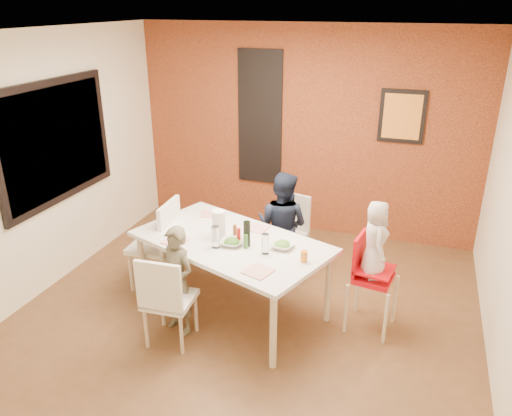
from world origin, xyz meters
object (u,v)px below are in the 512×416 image
(chair_near, at_px, (165,297))
(paper_towel_roll, at_px, (219,225))
(child_far, at_px, (282,226))
(dining_table, at_px, (231,246))
(child_near, at_px, (177,281))
(chair_left, at_px, (160,240))
(wine_bottle, at_px, (247,234))
(high_chair, at_px, (369,274))
(toddler, at_px, (375,240))
(chair_far, at_px, (289,228))

(chair_near, distance_m, paper_towel_roll, 0.87)
(chair_near, distance_m, child_far, 1.67)
(dining_table, height_order, child_near, child_near)
(child_far, bearing_deg, paper_towel_roll, 73.44)
(chair_left, relative_size, wine_bottle, 4.03)
(child_near, bearing_deg, high_chair, 40.86)
(chair_near, distance_m, toddler, 1.95)
(dining_table, height_order, chair_far, chair_far)
(dining_table, bearing_deg, chair_near, -115.26)
(chair_near, bearing_deg, high_chair, -155.79)
(child_far, height_order, paper_towel_roll, child_far)
(dining_table, distance_m, chair_far, 1.12)
(high_chair, height_order, child_near, child_near)
(high_chair, bearing_deg, paper_towel_roll, 104.53)
(child_near, distance_m, toddler, 1.86)
(chair_far, bearing_deg, paper_towel_roll, -98.56)
(child_near, distance_m, child_far, 1.45)
(chair_near, bearing_deg, child_near, -92.40)
(child_far, relative_size, wine_bottle, 4.98)
(child_far, bearing_deg, high_chair, 157.72)
(chair_far, bearing_deg, dining_table, -92.32)
(child_far, bearing_deg, chair_left, 39.20)
(paper_towel_roll, bearing_deg, chair_far, 67.76)
(chair_near, distance_m, wine_bottle, 0.94)
(child_near, relative_size, toddler, 1.44)
(dining_table, bearing_deg, wine_bottle, -18.58)
(dining_table, distance_m, child_near, 0.63)
(chair_near, height_order, child_far, child_far)
(dining_table, bearing_deg, paper_towel_roll, 177.47)
(child_far, relative_size, toddler, 1.68)
(dining_table, distance_m, chair_near, 0.83)
(dining_table, distance_m, toddler, 1.37)
(child_near, height_order, toddler, toddler)
(wine_bottle, relative_size, paper_towel_roll, 0.87)
(chair_near, relative_size, wine_bottle, 3.62)
(dining_table, distance_m, wine_bottle, 0.28)
(dining_table, relative_size, chair_near, 2.34)
(dining_table, distance_m, child_far, 0.87)
(chair_left, relative_size, child_far, 0.81)
(high_chair, relative_size, wine_bottle, 3.82)
(chair_near, bearing_deg, toddler, -156.31)
(child_far, distance_m, wine_bottle, 0.93)
(child_far, distance_m, paper_towel_roll, 0.96)
(child_near, height_order, wine_bottle, child_near)
(wine_bottle, xyz_separation_m, paper_towel_roll, (-0.31, 0.07, 0.02))
(chair_left, bearing_deg, high_chair, 86.76)
(chair_near, distance_m, chair_left, 1.05)
(high_chair, height_order, child_far, child_far)
(dining_table, relative_size, child_far, 1.70)
(dining_table, height_order, paper_towel_roll, paper_towel_roll)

